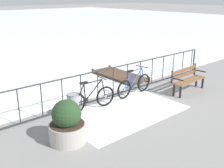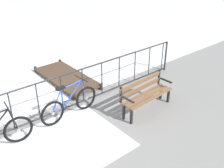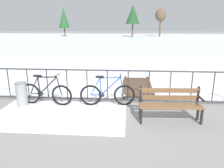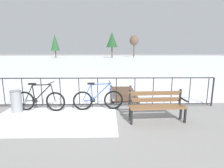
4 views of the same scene
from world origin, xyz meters
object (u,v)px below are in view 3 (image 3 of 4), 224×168
Objects in this scene: bicycle_second at (46,93)px; park_bench at (170,102)px; bicycle_near_railing at (107,94)px; trash_bin at (22,94)px.

park_bench is (3.67, -0.91, 0.14)m from bicycle_second.
bicycle_second is at bearing -177.93° from bicycle_near_railing.
bicycle_near_railing is at bearing 4.27° from trash_bin.
park_bench reaches higher than trash_bin.
bicycle_near_railing reaches higher than park_bench.
park_bench is 4.47m from trash_bin.
bicycle_near_railing is 1.00× the size of bicycle_second.
park_bench is (1.73, -0.98, 0.14)m from bicycle_near_railing.
bicycle_second is at bearing 10.13° from trash_bin.
trash_bin is (-2.66, -0.20, 0.00)m from bicycle_near_railing.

